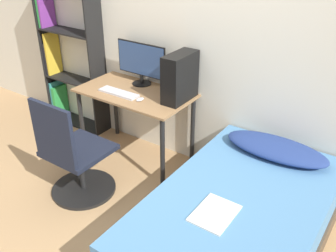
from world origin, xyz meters
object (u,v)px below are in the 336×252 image
(monitor, at_px, (141,62))
(keyboard, at_px, (119,93))
(bed, at_px, (237,226))
(office_chair, at_px, (74,161))
(bookshelf, at_px, (65,58))
(pc_tower, at_px, (180,77))

(monitor, distance_m, keyboard, 0.39)
(bed, height_order, keyboard, keyboard)
(office_chair, xyz_separation_m, monitor, (-0.01, 0.98, 0.62))
(bookshelf, height_order, keyboard, bookshelf)
(monitor, xyz_separation_m, pc_tower, (0.52, -0.10, -0.02))
(bed, relative_size, keyboard, 4.40)
(bed, distance_m, pc_tower, 1.38)
(bookshelf, bearing_deg, monitor, 0.65)
(keyboard, bearing_deg, pc_tower, 21.72)
(monitor, bearing_deg, keyboard, -94.57)
(bed, height_order, monitor, monitor)
(bed, xyz_separation_m, pc_tower, (-0.96, 0.71, 0.70))
(bed, xyz_separation_m, keyboard, (-1.51, 0.49, 0.49))
(monitor, relative_size, pc_tower, 1.30)
(bookshelf, height_order, office_chair, bookshelf)
(office_chair, bearing_deg, pc_tower, 59.90)
(bookshelf, xyz_separation_m, monitor, (1.10, 0.01, 0.16))
(bed, bearing_deg, monitor, 151.33)
(bed, bearing_deg, pc_tower, 143.54)
(bookshelf, height_order, monitor, bookshelf)
(bookshelf, distance_m, keyboard, 1.12)
(bookshelf, xyz_separation_m, pc_tower, (1.62, -0.09, 0.15))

